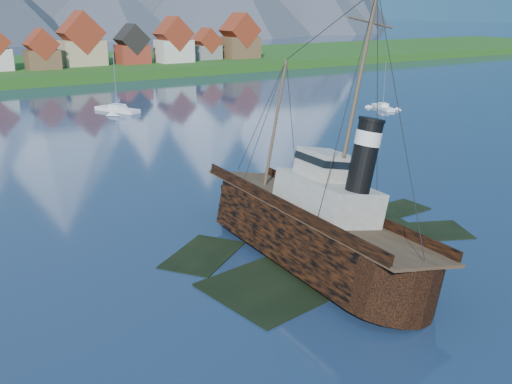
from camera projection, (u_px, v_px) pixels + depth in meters
ground at (322, 256)px, 51.52m from camera, size 1400.00×1400.00×0.00m
shoal at (322, 247)px, 54.26m from camera, size 31.71×21.24×1.14m
seawall at (16, 88)px, 156.68m from camera, size 600.00×2.50×2.00m
tugboat_wreck at (294, 222)px, 51.12m from camera, size 7.17×30.89×24.48m
sailboat_d at (383, 108)px, 125.35m from camera, size 4.36×7.97×10.60m
sailboat_e at (117, 110)px, 122.15m from camera, size 6.99×11.24×12.83m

